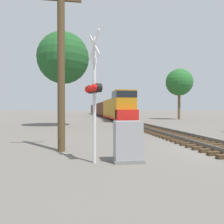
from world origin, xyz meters
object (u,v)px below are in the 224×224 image
Objects in this scene: crossing_signal_near at (94,90)px; tree_far_right at (63,58)px; relay_cabinet at (128,142)px; freight_train at (103,109)px; tree_mid_background at (179,82)px; utility_pole at (61,67)px.

tree_far_right is at bearing 169.82° from crossing_signal_near.
crossing_signal_near is 3.12× the size of relay_cabinet.
tree_far_right is at bearing -102.83° from freight_train.
tree_mid_background reaches higher than relay_cabinet.
freight_train is 37.03m from tree_far_right.
relay_cabinet is (1.21, -0.06, -1.82)m from crossing_signal_near.
freight_train is at bearing 155.76° from crossing_signal_near.
freight_train is 6.53× the size of tree_far_right.
relay_cabinet is 0.14× the size of tree_far_right.
tree_far_right is (-2.19, 16.49, 4.83)m from crossing_signal_near.
utility_pole reaches higher than freight_train.
tree_mid_background is (11.41, -22.74, 4.78)m from freight_train.
crossing_signal_near reaches higher than freight_train.
utility_pole is (-1.29, 2.32, 1.23)m from crossing_signal_near.
relay_cabinet is 0.16× the size of tree_mid_background.
freight_train is 7.28× the size of tree_mid_background.
tree_far_right reaches higher than freight_train.
tree_far_right is 1.11× the size of tree_mid_background.
tree_far_right is at bearing 101.60° from relay_cabinet.
freight_train is 52.48m from relay_cabinet.
crossing_signal_near is at bearing -60.96° from utility_pole.
freight_train reaches higher than relay_cabinet.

